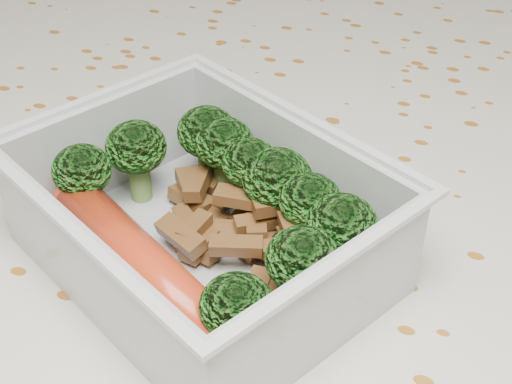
% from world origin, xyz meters
% --- Properties ---
extents(dining_table, '(1.40, 0.90, 0.75)m').
position_xyz_m(dining_table, '(0.00, 0.00, 0.67)').
color(dining_table, brown).
rests_on(dining_table, ground).
extents(tablecloth, '(1.46, 0.96, 0.19)m').
position_xyz_m(tablecloth, '(0.00, 0.00, 0.72)').
color(tablecloth, beige).
rests_on(tablecloth, dining_table).
extents(lunch_container, '(0.22, 0.20, 0.06)m').
position_xyz_m(lunch_container, '(-0.02, -0.03, 0.78)').
color(lunch_container, silver).
rests_on(lunch_container, tablecloth).
extents(broccoli_florets, '(0.17, 0.15, 0.05)m').
position_xyz_m(broccoli_florets, '(-0.01, -0.01, 0.79)').
color(broccoli_florets, '#608C3F').
rests_on(broccoli_florets, lunch_container).
extents(meat_pile, '(0.10, 0.10, 0.03)m').
position_xyz_m(meat_pile, '(-0.01, -0.02, 0.77)').
color(meat_pile, brown).
rests_on(meat_pile, lunch_container).
extents(sausage, '(0.14, 0.09, 0.03)m').
position_xyz_m(sausage, '(-0.03, -0.07, 0.78)').
color(sausage, red).
rests_on(sausage, lunch_container).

